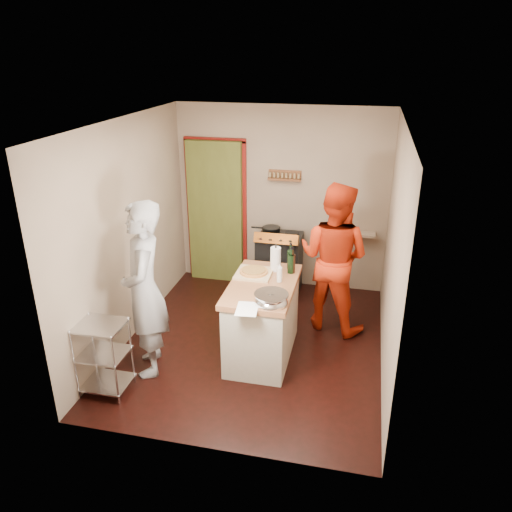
# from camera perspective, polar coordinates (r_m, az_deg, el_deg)

# --- Properties ---
(floor) EXTENTS (3.50, 3.50, 0.00)m
(floor) POSITION_cam_1_polar(r_m,az_deg,el_deg) (6.11, -0.29, -9.91)
(floor) COLOR black
(floor) RESTS_ON ground
(back_wall) EXTENTS (3.00, 0.44, 2.60)m
(back_wall) POSITION_cam_1_polar(r_m,az_deg,el_deg) (7.34, -2.06, 5.65)
(back_wall) COLOR tan
(back_wall) RESTS_ON ground
(left_wall) EXTENTS (0.04, 3.50, 2.60)m
(left_wall) POSITION_cam_1_polar(r_m,az_deg,el_deg) (6.01, -14.41, 2.62)
(left_wall) COLOR tan
(left_wall) RESTS_ON ground
(right_wall) EXTENTS (0.04, 3.50, 2.60)m
(right_wall) POSITION_cam_1_polar(r_m,az_deg,el_deg) (5.40, 15.39, 0.18)
(right_wall) COLOR tan
(right_wall) RESTS_ON ground
(ceiling) EXTENTS (3.00, 3.50, 0.02)m
(ceiling) POSITION_cam_1_polar(r_m,az_deg,el_deg) (5.18, -0.35, 15.14)
(ceiling) COLOR white
(ceiling) RESTS_ON back_wall
(stove) EXTENTS (0.60, 0.63, 1.00)m
(stove) POSITION_cam_1_polar(r_m,az_deg,el_deg) (7.12, 2.66, -0.80)
(stove) COLOR black
(stove) RESTS_ON ground
(wire_shelving) EXTENTS (0.48, 0.40, 0.80)m
(wire_shelving) POSITION_cam_1_polar(r_m,az_deg,el_deg) (5.35, -17.07, -10.70)
(wire_shelving) COLOR silver
(wire_shelving) RESTS_ON ground
(island) EXTENTS (0.71, 1.36, 1.22)m
(island) POSITION_cam_1_polar(r_m,az_deg,el_deg) (5.67, 0.78, -7.06)
(island) COLOR #B4AE99
(island) RESTS_ON ground
(person_stripe) EXTENTS (0.69, 0.82, 1.92)m
(person_stripe) POSITION_cam_1_polar(r_m,az_deg,el_deg) (5.33, -12.63, -3.83)
(person_stripe) COLOR #B3B3B8
(person_stripe) RESTS_ON ground
(person_red) EXTENTS (1.10, 0.98, 1.87)m
(person_red) POSITION_cam_1_polar(r_m,az_deg,el_deg) (6.13, 8.86, -0.18)
(person_red) COLOR red
(person_red) RESTS_ON ground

